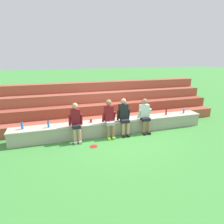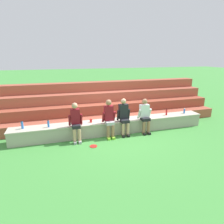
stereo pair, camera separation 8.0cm
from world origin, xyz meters
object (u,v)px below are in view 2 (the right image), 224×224
Objects in this scene: person_center at (124,116)px; water_bottle_mid_right at (48,124)px; water_bottle_near_right at (184,111)px; person_far_left at (76,121)px; plastic_cup_middle at (91,121)px; person_left_of_center at (109,117)px; water_bottle_center_gap at (166,112)px; person_right_of_center at (145,115)px; frisbee at (93,146)px; water_bottle_near_left at (22,125)px.

water_bottle_mid_right is at bearing 175.66° from person_center.
person_center is at bearing -174.41° from water_bottle_near_right.
person_far_left is 0.72m from plastic_cup_middle.
water_bottle_near_right is at bearing 5.65° from person_left_of_center.
water_bottle_near_right is at bearing 0.70° from water_bottle_center_gap.
water_bottle_center_gap is (2.66, 0.34, -0.11)m from person_left_of_center.
water_bottle_near_right is at bearing 0.77° from water_bottle_mid_right.
water_bottle_center_gap reaches higher than water_bottle_mid_right.
frisbee is at bearing -163.52° from person_right_of_center.
frisbee is (-3.41, -0.99, -0.66)m from water_bottle_center_gap.
water_bottle_near_left is (-1.81, 0.38, -0.09)m from person_far_left.
water_bottle_mid_right reaches higher than water_bottle_near_right.
frisbee is (-0.75, -0.65, -0.77)m from person_left_of_center.
person_far_left reaches higher than water_bottle_near_right.
person_left_of_center is 1.05× the size of person_right_of_center.
person_left_of_center is at bearing 0.18° from person_far_left.
person_left_of_center reaches higher than water_bottle_near_right.
person_right_of_center is at bearing -164.40° from water_bottle_center_gap.
person_center is at bearing 5.94° from person_left_of_center.
water_bottle_center_gap is (1.19, 0.33, -0.08)m from person_right_of_center.
water_bottle_near_right is 6.63m from water_bottle_near_left.
water_bottle_near_right is (0.91, 0.01, -0.02)m from water_bottle_center_gap.
water_bottle_mid_right is at bearing 163.44° from person_far_left.
person_far_left is 0.99m from water_bottle_mid_right.
person_far_left reaches higher than frisbee.
water_bottle_near_left is (-5.72, 0.03, 0.00)m from water_bottle_center_gap.
water_bottle_center_gap is 3.29m from plastic_cup_middle.
water_bottle_center_gap is (3.90, 0.35, -0.09)m from person_far_left.
water_bottle_near_right is at bearing 5.59° from person_center.
water_bottle_mid_right is 1.56m from plastic_cup_middle.
person_far_left is at bearing -179.82° from person_left_of_center.
person_center is 5.52× the size of water_bottle_mid_right.
person_left_of_center is at bearing -7.21° from water_bottle_mid_right.
person_far_left is 5.17× the size of water_bottle_center_gap.
water_bottle_center_gap is 0.91m from water_bottle_near_right.
person_center is 3.68m from water_bottle_near_left.
person_far_left reaches higher than person_right_of_center.
water_bottle_near_right is 4.48m from frisbee.
water_bottle_center_gap is at bearing 16.17° from frisbee.
person_left_of_center reaches higher than water_bottle_center_gap.
water_bottle_center_gap reaches higher than water_bottle_near_right.
person_far_left is 1.86m from person_center.
frisbee is at bearing -139.24° from person_left_of_center.
person_left_of_center is (1.24, 0.00, 0.02)m from person_far_left.
plastic_cup_middle is (0.61, 0.35, -0.15)m from person_far_left.
person_right_of_center is 5.06× the size of water_bottle_center_gap.
person_center is 11.10× the size of plastic_cup_middle.
water_bottle_mid_right is 0.93× the size of water_bottle_near_left.
water_bottle_center_gap is (4.85, 0.07, 0.01)m from water_bottle_mid_right.
plastic_cup_middle is 1.16m from frisbee.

